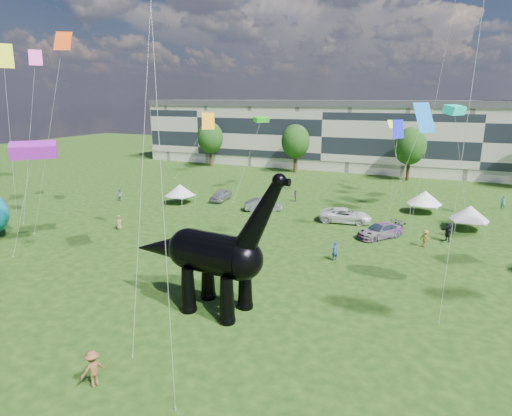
% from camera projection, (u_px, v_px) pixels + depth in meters
% --- Properties ---
extents(ground, '(220.00, 220.00, 0.00)m').
position_uv_depth(ground, '(211.00, 308.00, 28.46)').
color(ground, '#16330C').
rests_on(ground, ground).
extents(terrace_row, '(78.00, 11.00, 12.00)m').
position_uv_depth(terrace_row, '(329.00, 137.00, 85.04)').
color(terrace_row, beige).
rests_on(terrace_row, ground).
extents(tree_far_left, '(5.20, 5.20, 9.44)m').
position_uv_depth(tree_far_left, '(210.00, 135.00, 85.54)').
color(tree_far_left, '#382314').
rests_on(tree_far_left, ground).
extents(tree_mid_left, '(5.20, 5.20, 9.44)m').
position_uv_depth(tree_mid_left, '(295.00, 139.00, 78.54)').
color(tree_mid_left, '#382314').
rests_on(tree_mid_left, ground).
extents(tree_mid_right, '(5.20, 5.20, 9.44)m').
position_uv_depth(tree_mid_right, '(410.00, 143.00, 70.76)').
color(tree_mid_right, '#382314').
rests_on(tree_mid_right, ground).
extents(dinosaur_sculpture, '(12.14, 3.62, 9.89)m').
position_uv_depth(dinosaur_sculpture, '(209.00, 255.00, 27.67)').
color(dinosaur_sculpture, black).
rests_on(dinosaur_sculpture, ground).
extents(car_silver, '(2.26, 4.74, 1.57)m').
position_uv_depth(car_silver, '(221.00, 195.00, 57.97)').
color(car_silver, silver).
rests_on(car_silver, ground).
extents(car_grey, '(4.80, 3.46, 1.51)m').
position_uv_depth(car_grey, '(263.00, 205.00, 52.85)').
color(car_grey, gray).
rests_on(car_grey, ground).
extents(car_white, '(6.04, 3.39, 1.60)m').
position_uv_depth(car_white, '(345.00, 215.00, 47.90)').
color(car_white, white).
rests_on(car_white, ground).
extents(car_dark, '(4.80, 5.28, 1.48)m').
position_uv_depth(car_dark, '(380.00, 231.00, 42.66)').
color(car_dark, '#595960').
rests_on(car_dark, ground).
extents(gazebo_near, '(4.09, 4.09, 2.77)m').
position_uv_depth(gazebo_near, '(425.00, 197.00, 51.48)').
color(gazebo_near, white).
rests_on(gazebo_near, ground).
extents(gazebo_far, '(4.18, 4.18, 2.69)m').
position_uv_depth(gazebo_far, '(470.00, 213.00, 44.82)').
color(gazebo_far, silver).
rests_on(gazebo_far, ground).
extents(gazebo_left, '(4.11, 4.11, 2.61)m').
position_uv_depth(gazebo_left, '(180.00, 190.00, 56.19)').
color(gazebo_left, silver).
rests_on(gazebo_left, ground).
extents(visitors, '(47.93, 47.44, 1.88)m').
position_uv_depth(visitors, '(296.00, 236.00, 40.65)').
color(visitors, navy).
rests_on(visitors, ground).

